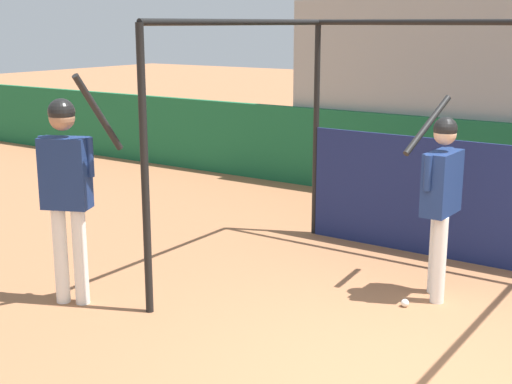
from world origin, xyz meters
TOP-DOWN VIEW (x-y plane):
  - batting_cage at (-0.79, 2.45)m, footprint 3.66×3.08m
  - player_batter at (-0.58, 1.76)m, footprint 0.50×0.93m
  - player_waiting at (-3.32, -0.29)m, footprint 0.62×0.59m
  - baseball at (-0.71, 1.36)m, footprint 0.07×0.07m

SIDE VIEW (x-z plane):
  - baseball at x=-0.71m, z-range 0.00..0.07m
  - player_batter at x=-0.58m, z-range 0.11..1.98m
  - batting_cage at x=-0.79m, z-range -0.18..2.42m
  - player_waiting at x=-3.32m, z-range 0.10..2.25m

